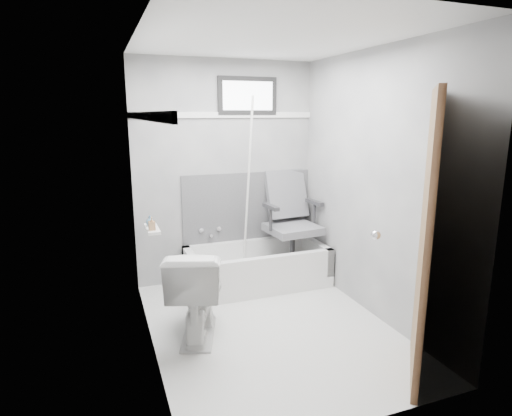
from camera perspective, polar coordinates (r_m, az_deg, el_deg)
name	(u,v)px	position (r m, az deg, el deg)	size (l,w,h in m)	color
floor	(270,327)	(3.91, 1.86, -15.55)	(2.60, 2.60, 0.00)	white
ceiling	(272,37)	(3.49, 2.16, 21.78)	(2.60, 2.60, 0.00)	silver
wall_back	(226,173)	(4.72, -4.04, 4.73)	(2.00, 0.02, 2.40)	slate
wall_front	(362,234)	(2.39, 13.98, -3.38)	(2.00, 0.02, 2.40)	slate
wall_left	(146,201)	(3.26, -14.46, 0.85)	(0.02, 2.60, 2.40)	slate
wall_right	(374,186)	(3.99, 15.42, 2.87)	(0.02, 2.60, 2.40)	slate
bathtub	(257,266)	(4.69, 0.16, -7.79)	(1.50, 0.70, 0.42)	white
office_chair	(293,222)	(4.75, 4.94, -1.81)	(0.63, 0.63, 1.09)	#5D5D61
toilet	(197,291)	(3.66, -7.91, -10.96)	(0.44, 0.79, 0.77)	white
door	(490,249)	(3.10, 28.78, -4.77)	(0.78, 0.78, 2.00)	#542F1F
window	(247,96)	(4.74, -1.15, 14.73)	(0.66, 0.04, 0.40)	black
backerboard	(248,207)	(4.85, -1.10, 0.18)	(1.50, 0.02, 0.78)	#4C4C4F
trim_back	(225,115)	(4.66, -4.11, 12.28)	(2.00, 0.02, 0.06)	white
trim_left	(143,116)	(3.20, -14.84, 11.79)	(0.02, 2.60, 0.06)	white
pole	(248,189)	(4.57, -1.09, 2.59)	(0.02, 0.02, 1.95)	white
shelf	(152,229)	(3.65, -13.67, -2.73)	(0.10, 0.32, 0.03)	silver
soap_bottle_a	(152,224)	(3.56, -13.72, -2.05)	(0.05, 0.05, 0.11)	#A47B52
soap_bottle_b	(150,220)	(3.69, -13.98, -1.62)	(0.07, 0.07, 0.09)	#476C83
faucet	(210,232)	(4.77, -6.13, -3.21)	(0.26, 0.10, 0.16)	silver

